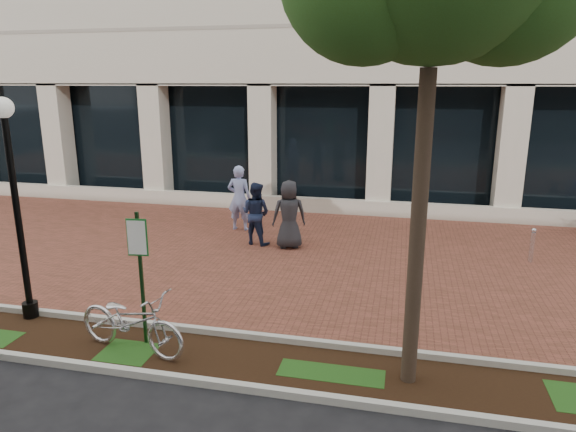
% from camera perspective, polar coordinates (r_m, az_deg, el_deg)
% --- Properties ---
extents(ground, '(120.00, 120.00, 0.00)m').
position_cam_1_polar(ground, '(13.19, -0.04, -4.29)').
color(ground, black).
rests_on(ground, ground).
extents(brick_plaza, '(40.00, 9.00, 0.01)m').
position_cam_1_polar(brick_plaza, '(13.18, -0.04, -4.27)').
color(brick_plaza, brown).
rests_on(brick_plaza, ground).
extents(planting_strip, '(40.00, 1.50, 0.01)m').
position_cam_1_polar(planting_strip, '(8.59, -8.18, -15.38)').
color(planting_strip, black).
rests_on(planting_strip, ground).
extents(curb_plaza_side, '(40.00, 0.12, 0.12)m').
position_cam_1_polar(curb_plaza_side, '(9.18, -6.49, -12.84)').
color(curb_plaza_side, beige).
rests_on(curb_plaza_side, ground).
extents(curb_street_side, '(40.00, 0.12, 0.12)m').
position_cam_1_polar(curb_street_side, '(7.97, -10.20, -17.60)').
color(curb_street_side, beige).
rests_on(curb_street_side, ground).
extents(parking_sign, '(0.34, 0.07, 2.29)m').
position_cam_1_polar(parking_sign, '(8.67, -16.15, -4.87)').
color(parking_sign, '#123315').
rests_on(parking_sign, ground).
extents(lamppost, '(0.36, 0.36, 4.04)m').
position_cam_1_polar(lamppost, '(10.28, -28.04, 1.75)').
color(lamppost, black).
rests_on(lamppost, ground).
extents(locked_bicycle, '(2.16, 1.13, 1.08)m').
position_cam_1_polar(locked_bicycle, '(8.83, -17.02, -11.10)').
color(locked_bicycle, silver).
rests_on(locked_bicycle, ground).
extents(pedestrian_left, '(0.71, 0.47, 1.94)m').
position_cam_1_polar(pedestrian_left, '(15.20, -5.43, 2.00)').
color(pedestrian_left, '#9BACE8').
rests_on(pedestrian_left, ground).
extents(pedestrian_mid, '(0.96, 0.83, 1.70)m').
position_cam_1_polar(pedestrian_mid, '(13.85, -3.61, 0.28)').
color(pedestrian_mid, '#1B2545').
rests_on(pedestrian_mid, ground).
extents(pedestrian_right, '(1.03, 0.84, 1.82)m').
position_cam_1_polar(pedestrian_right, '(13.47, 0.13, 0.16)').
color(pedestrian_right, '#26272B').
rests_on(pedestrian_right, ground).
extents(bollard, '(0.12, 0.12, 0.87)m').
position_cam_1_polar(bollard, '(13.84, 25.49, -2.92)').
color(bollard, silver).
rests_on(bollard, ground).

